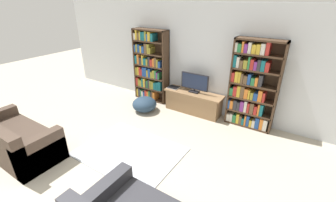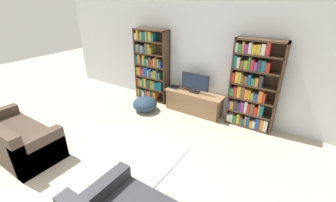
{
  "view_description": "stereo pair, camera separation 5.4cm",
  "coord_description": "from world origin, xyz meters",
  "px_view_note": "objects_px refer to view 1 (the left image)",
  "views": [
    {
      "loc": [
        2.34,
        -0.71,
        2.69
      ],
      "look_at": [
        0.03,
        2.88,
        0.7
      ],
      "focal_mm": 24.0,
      "sensor_mm": 36.0,
      "label": 1
    },
    {
      "loc": [
        2.39,
        -0.68,
        2.69
      ],
      "look_at": [
        0.03,
        2.88,
        0.7
      ],
      "focal_mm": 24.0,
      "sensor_mm": 36.0,
      "label": 2
    }
  ],
  "objects_px": {
    "television": "(195,82)",
    "beanbag_ottoman": "(144,104)",
    "bookshelf_right": "(251,87)",
    "couch_left_sectional": "(15,141)",
    "laptop": "(173,87)",
    "bookshelf_left": "(150,67)",
    "tv_stand": "(193,102)"
  },
  "relations": [
    {
      "from": "tv_stand",
      "to": "laptop",
      "type": "relative_size",
      "value": 5.19
    },
    {
      "from": "beanbag_ottoman",
      "to": "laptop",
      "type": "bearing_deg",
      "value": 51.24
    },
    {
      "from": "laptop",
      "to": "beanbag_ottoman",
      "type": "bearing_deg",
      "value": -128.76
    },
    {
      "from": "couch_left_sectional",
      "to": "laptop",
      "type": "bearing_deg",
      "value": 67.09
    },
    {
      "from": "bookshelf_right",
      "to": "couch_left_sectional",
      "type": "distance_m",
      "value": 4.77
    },
    {
      "from": "bookshelf_left",
      "to": "laptop",
      "type": "xyz_separation_m",
      "value": [
        0.83,
        -0.11,
        -0.39
      ]
    },
    {
      "from": "bookshelf_right",
      "to": "laptop",
      "type": "xyz_separation_m",
      "value": [
        -1.9,
        -0.11,
        -0.38
      ]
    },
    {
      "from": "bookshelf_right",
      "to": "tv_stand",
      "type": "relative_size",
      "value": 1.31
    },
    {
      "from": "couch_left_sectional",
      "to": "bookshelf_left",
      "type": "bearing_deg",
      "value": 80.6
    },
    {
      "from": "couch_left_sectional",
      "to": "beanbag_ottoman",
      "type": "xyz_separation_m",
      "value": [
        0.9,
        2.67,
        -0.11
      ]
    },
    {
      "from": "television",
      "to": "beanbag_ottoman",
      "type": "bearing_deg",
      "value": -149.06
    },
    {
      "from": "television",
      "to": "beanbag_ottoman",
      "type": "xyz_separation_m",
      "value": [
        -1.08,
        -0.64,
        -0.61
      ]
    },
    {
      "from": "tv_stand",
      "to": "couch_left_sectional",
      "type": "xyz_separation_m",
      "value": [
        -1.97,
        -3.3,
        0.02
      ]
    },
    {
      "from": "beanbag_ottoman",
      "to": "bookshelf_left",
      "type": "bearing_deg",
      "value": 114.79
    },
    {
      "from": "television",
      "to": "beanbag_ottoman",
      "type": "relative_size",
      "value": 1.16
    },
    {
      "from": "bookshelf_right",
      "to": "beanbag_ottoman",
      "type": "bearing_deg",
      "value": -163.18
    },
    {
      "from": "television",
      "to": "tv_stand",
      "type": "bearing_deg",
      "value": -90.0
    },
    {
      "from": "laptop",
      "to": "couch_left_sectional",
      "type": "height_order",
      "value": "couch_left_sectional"
    },
    {
      "from": "television",
      "to": "laptop",
      "type": "bearing_deg",
      "value": -176.98
    },
    {
      "from": "television",
      "to": "laptop",
      "type": "height_order",
      "value": "television"
    },
    {
      "from": "bookshelf_right",
      "to": "couch_left_sectional",
      "type": "relative_size",
      "value": 1.1
    },
    {
      "from": "television",
      "to": "bookshelf_right",
      "type": "bearing_deg",
      "value": 3.39
    },
    {
      "from": "bookshelf_right",
      "to": "beanbag_ottoman",
      "type": "xyz_separation_m",
      "value": [
        -2.39,
        -0.72,
        -0.75
      ]
    },
    {
      "from": "bookshelf_right",
      "to": "laptop",
      "type": "height_order",
      "value": "bookshelf_right"
    },
    {
      "from": "bookshelf_left",
      "to": "bookshelf_right",
      "type": "bearing_deg",
      "value": 0.0
    },
    {
      "from": "bookshelf_right",
      "to": "television",
      "type": "height_order",
      "value": "bookshelf_right"
    },
    {
      "from": "bookshelf_right",
      "to": "beanbag_ottoman",
      "type": "relative_size",
      "value": 3.15
    },
    {
      "from": "laptop",
      "to": "beanbag_ottoman",
      "type": "xyz_separation_m",
      "value": [
        -0.49,
        -0.61,
        -0.37
      ]
    },
    {
      "from": "bookshelf_left",
      "to": "tv_stand",
      "type": "xyz_separation_m",
      "value": [
        1.41,
        -0.1,
        -0.67
      ]
    },
    {
      "from": "bookshelf_left",
      "to": "beanbag_ottoman",
      "type": "height_order",
      "value": "bookshelf_left"
    },
    {
      "from": "bookshelf_left",
      "to": "television",
      "type": "distance_m",
      "value": 1.42
    },
    {
      "from": "beanbag_ottoman",
      "to": "bookshelf_right",
      "type": "bearing_deg",
      "value": 16.82
    }
  ]
}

